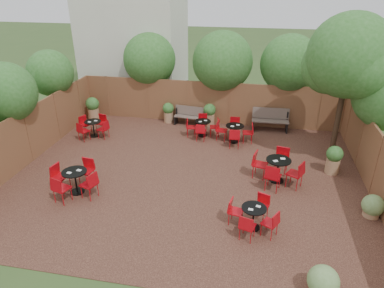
# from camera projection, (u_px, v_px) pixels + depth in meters

# --- Properties ---
(ground) EXTENTS (80.00, 80.00, 0.00)m
(ground) POSITION_uv_depth(u_px,v_px,m) (188.00, 176.00, 12.28)
(ground) COLOR #354F23
(ground) RESTS_ON ground
(courtyard_paving) EXTENTS (12.00, 10.00, 0.02)m
(courtyard_paving) POSITION_uv_depth(u_px,v_px,m) (188.00, 175.00, 12.27)
(courtyard_paving) COLOR #341B15
(courtyard_paving) RESTS_ON ground
(fence_back) EXTENTS (12.00, 0.08, 2.00)m
(fence_back) POSITION_uv_depth(u_px,v_px,m) (209.00, 103.00, 16.27)
(fence_back) COLOR brown
(fence_back) RESTS_ON ground
(fence_left) EXTENTS (0.08, 10.00, 2.00)m
(fence_left) POSITION_uv_depth(u_px,v_px,m) (28.00, 136.00, 12.86)
(fence_left) COLOR brown
(fence_left) RESTS_ON ground
(fence_right) EXTENTS (0.08, 10.00, 2.00)m
(fence_right) POSITION_uv_depth(u_px,v_px,m) (377.00, 166.00, 10.82)
(fence_right) COLOR brown
(fence_right) RESTS_ON ground
(neighbour_building) EXTENTS (5.00, 4.00, 8.00)m
(neighbour_building) POSITION_uv_depth(u_px,v_px,m) (134.00, 25.00, 18.39)
(neighbour_building) COLOR beige
(neighbour_building) RESTS_ON ground
(overhang_foliage) EXTENTS (15.81, 10.85, 2.75)m
(overhang_foliage) POSITION_uv_depth(u_px,v_px,m) (184.00, 75.00, 14.01)
(overhang_foliage) COLOR #285D1E
(overhang_foliage) RESTS_ON ground
(courtyard_tree) EXTENTS (2.97, 2.90, 5.34)m
(courtyard_tree) POSITION_uv_depth(u_px,v_px,m) (349.00, 60.00, 11.80)
(courtyard_tree) COLOR black
(courtyard_tree) RESTS_ON courtyard_paving
(park_bench_left) EXTENTS (1.41, 0.60, 0.85)m
(park_bench_left) POSITION_uv_depth(u_px,v_px,m) (189.00, 115.00, 16.32)
(park_bench_left) COLOR brown
(park_bench_left) RESTS_ON courtyard_paving
(park_bench_right) EXTENTS (1.64, 0.57, 1.00)m
(park_bench_right) POSITION_uv_depth(u_px,v_px,m) (270.00, 119.00, 15.66)
(park_bench_right) COLOR brown
(park_bench_right) RESTS_ON courtyard_paving
(bistro_tables) EXTENTS (9.31, 7.30, 0.94)m
(bistro_tables) POSITION_uv_depth(u_px,v_px,m) (190.00, 154.00, 12.76)
(bistro_tables) COLOR black
(bistro_tables) RESTS_ON courtyard_paving
(planters) EXTENTS (11.06, 4.13, 1.15)m
(planters) POSITION_uv_depth(u_px,v_px,m) (183.00, 120.00, 15.45)
(planters) COLOR #986F4C
(planters) RESTS_ON courtyard_paving
(low_shrubs) EXTENTS (2.47, 4.03, 0.74)m
(low_shrubs) POSITION_uv_depth(u_px,v_px,m) (363.00, 260.00, 8.12)
(low_shrubs) COLOR #986F4C
(low_shrubs) RESTS_ON courtyard_paving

